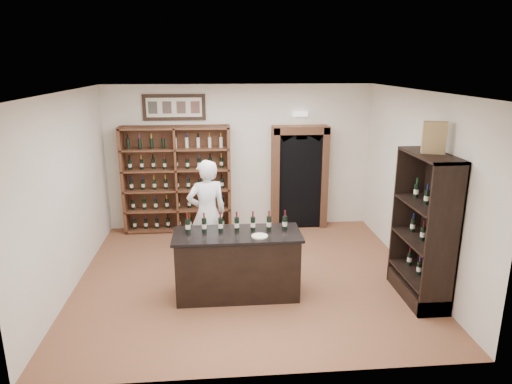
# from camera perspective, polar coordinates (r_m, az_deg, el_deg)

# --- Properties ---
(floor) EXTENTS (5.50, 5.50, 0.00)m
(floor) POSITION_cam_1_polar(r_m,az_deg,el_deg) (7.69, -0.99, -10.48)
(floor) COLOR brown
(floor) RESTS_ON ground
(ceiling) EXTENTS (5.50, 5.50, 0.00)m
(ceiling) POSITION_cam_1_polar(r_m,az_deg,el_deg) (6.90, -1.11, 12.45)
(ceiling) COLOR white
(ceiling) RESTS_ON wall_back
(wall_back) EXTENTS (5.50, 0.04, 3.00)m
(wall_back) POSITION_cam_1_polar(r_m,az_deg,el_deg) (9.58, -2.08, 4.35)
(wall_back) COLOR white
(wall_back) RESTS_ON ground
(wall_left) EXTENTS (0.04, 5.00, 3.00)m
(wall_left) POSITION_cam_1_polar(r_m,az_deg,el_deg) (7.49, -22.53, -0.16)
(wall_left) COLOR white
(wall_left) RESTS_ON ground
(wall_right) EXTENTS (0.04, 5.00, 3.00)m
(wall_right) POSITION_cam_1_polar(r_m,az_deg,el_deg) (7.83, 19.48, 0.80)
(wall_right) COLOR white
(wall_right) RESTS_ON ground
(wine_shelf) EXTENTS (2.20, 0.38, 2.20)m
(wine_shelf) POSITION_cam_1_polar(r_m,az_deg,el_deg) (9.53, -9.84, 1.59)
(wine_shelf) COLOR brown
(wine_shelf) RESTS_ON ground
(framed_picture) EXTENTS (1.25, 0.04, 0.52)m
(framed_picture) POSITION_cam_1_polar(r_m,az_deg,el_deg) (9.42, -10.19, 10.38)
(framed_picture) COLOR black
(framed_picture) RESTS_ON wall_back
(arched_doorway) EXTENTS (1.17, 0.35, 2.17)m
(arched_doorway) POSITION_cam_1_polar(r_m,az_deg,el_deg) (9.63, 5.44, 2.15)
(arched_doorway) COLOR black
(arched_doorway) RESTS_ON ground
(emergency_light) EXTENTS (0.30, 0.10, 0.10)m
(emergency_light) POSITION_cam_1_polar(r_m,az_deg,el_deg) (9.50, 5.55, 9.69)
(emergency_light) COLOR white
(emergency_light) RESTS_ON wall_back
(tasting_counter) EXTENTS (1.88, 0.78, 1.00)m
(tasting_counter) POSITION_cam_1_polar(r_m,az_deg,el_deg) (6.92, -2.32, -9.07)
(tasting_counter) COLOR black
(tasting_counter) RESTS_ON ground
(counter_bottle_0) EXTENTS (0.07, 0.07, 0.30)m
(counter_bottle_0) POSITION_cam_1_polar(r_m,az_deg,el_deg) (6.79, -8.52, -4.16)
(counter_bottle_0) COLOR black
(counter_bottle_0) RESTS_ON tasting_counter
(counter_bottle_1) EXTENTS (0.07, 0.07, 0.30)m
(counter_bottle_1) POSITION_cam_1_polar(r_m,az_deg,el_deg) (6.77, -6.49, -4.12)
(counter_bottle_1) COLOR black
(counter_bottle_1) RESTS_ON tasting_counter
(counter_bottle_2) EXTENTS (0.07, 0.07, 0.30)m
(counter_bottle_2) POSITION_cam_1_polar(r_m,az_deg,el_deg) (6.77, -4.45, -4.08)
(counter_bottle_2) COLOR black
(counter_bottle_2) RESTS_ON tasting_counter
(counter_bottle_3) EXTENTS (0.07, 0.07, 0.30)m
(counter_bottle_3) POSITION_cam_1_polar(r_m,az_deg,el_deg) (6.78, -2.42, -4.03)
(counter_bottle_3) COLOR black
(counter_bottle_3) RESTS_ON tasting_counter
(counter_bottle_4) EXTENTS (0.07, 0.07, 0.30)m
(counter_bottle_4) POSITION_cam_1_polar(r_m,az_deg,el_deg) (6.79, -0.39, -3.97)
(counter_bottle_4) COLOR black
(counter_bottle_4) RESTS_ON tasting_counter
(counter_bottle_5) EXTENTS (0.07, 0.07, 0.30)m
(counter_bottle_5) POSITION_cam_1_polar(r_m,az_deg,el_deg) (6.81, 1.63, -3.91)
(counter_bottle_5) COLOR black
(counter_bottle_5) RESTS_ON tasting_counter
(counter_bottle_6) EXTENTS (0.07, 0.07, 0.30)m
(counter_bottle_6) POSITION_cam_1_polar(r_m,az_deg,el_deg) (6.84, 3.63, -3.84)
(counter_bottle_6) COLOR black
(counter_bottle_6) RESTS_ON tasting_counter
(side_cabinet) EXTENTS (0.48, 1.20, 2.20)m
(side_cabinet) POSITION_cam_1_polar(r_m,az_deg,el_deg) (7.19, 20.19, -6.85)
(side_cabinet) COLOR black
(side_cabinet) RESTS_ON ground
(shopkeeper) EXTENTS (0.78, 0.62, 1.87)m
(shopkeeper) POSITION_cam_1_polar(r_m,az_deg,el_deg) (7.82, -6.14, -2.69)
(shopkeeper) COLOR white
(shopkeeper) RESTS_ON ground
(plate) EXTENTS (0.24, 0.24, 0.02)m
(plate) POSITION_cam_1_polar(r_m,az_deg,el_deg) (6.58, 0.45, -5.54)
(plate) COLOR beige
(plate) RESTS_ON tasting_counter
(wine_crate) EXTENTS (0.34, 0.23, 0.44)m
(wine_crate) POSITION_cam_1_polar(r_m,az_deg,el_deg) (6.76, 21.38, 6.36)
(wine_crate) COLOR tan
(wine_crate) RESTS_ON side_cabinet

